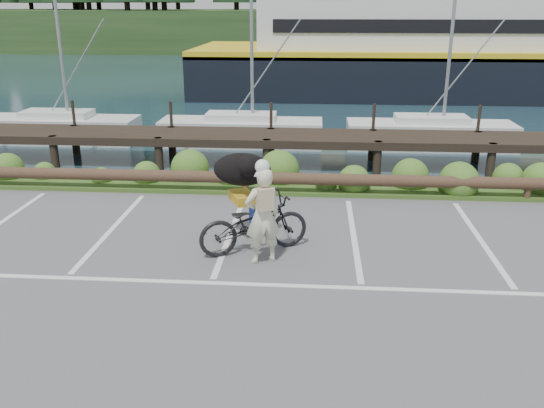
% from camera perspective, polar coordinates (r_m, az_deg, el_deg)
% --- Properties ---
extents(ground, '(72.00, 72.00, 0.00)m').
position_cam_1_polar(ground, '(10.53, -5.62, -6.83)').
color(ground, '#504F52').
extents(harbor_backdrop, '(170.00, 160.00, 30.00)m').
position_cam_1_polar(harbor_backdrop, '(87.92, 3.58, 16.05)').
color(harbor_backdrop, '#172E38').
rests_on(harbor_backdrop, ground).
extents(vegetation_strip, '(34.00, 1.60, 0.10)m').
position_cam_1_polar(vegetation_strip, '(15.41, -2.32, 1.94)').
color(vegetation_strip, '#3D5B21').
rests_on(vegetation_strip, ground).
extents(log_rail, '(32.00, 0.30, 0.60)m').
position_cam_1_polar(log_rail, '(14.76, -2.63, 0.95)').
color(log_rail, '#443021').
rests_on(log_rail, ground).
extents(bicycle, '(2.31, 1.61, 1.15)m').
position_cam_1_polar(bicycle, '(11.16, -1.81, -1.99)').
color(bicycle, black).
rests_on(bicycle, ground).
extents(cyclist, '(0.79, 0.68, 1.84)m').
position_cam_1_polar(cyclist, '(10.59, -0.94, -1.18)').
color(cyclist, beige).
rests_on(cyclist, ground).
extents(dog, '(1.00, 1.29, 0.67)m').
position_cam_1_polar(dog, '(11.51, -2.98, 3.43)').
color(dog, black).
rests_on(dog, bicycle).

